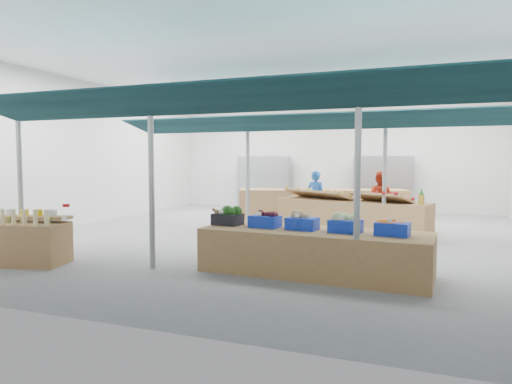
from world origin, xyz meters
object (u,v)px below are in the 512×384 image
(veg_counter, at_px, (314,252))
(fruit_counter, at_px, (351,216))
(crate_stack, at_px, (399,255))
(bottle_shelf, at_px, (20,241))
(vendor_left, at_px, (316,198))
(vendor_right, at_px, (380,200))

(veg_counter, relative_size, fruit_counter, 0.95)
(fruit_counter, height_order, crate_stack, fruit_counter)
(fruit_counter, bearing_deg, bottle_shelf, -116.83)
(veg_counter, bearing_deg, bottle_shelf, -164.11)
(bottle_shelf, height_order, fruit_counter, bottle_shelf)
(bottle_shelf, xyz_separation_m, vendor_left, (3.89, 6.80, 0.37))
(bottle_shelf, height_order, vendor_right, vendor_right)
(vendor_right, bearing_deg, vendor_left, 14.89)
(fruit_counter, relative_size, vendor_right, 2.50)
(vendor_left, distance_m, vendor_right, 1.80)
(veg_counter, height_order, vendor_left, vendor_left)
(bottle_shelf, relative_size, veg_counter, 0.49)
(fruit_counter, relative_size, crate_stack, 7.25)
(bottle_shelf, relative_size, vendor_right, 1.15)
(fruit_counter, height_order, vendor_right, vendor_right)
(fruit_counter, bearing_deg, vendor_right, 76.28)
(vendor_left, xyz_separation_m, vendor_right, (1.80, 0.00, 0.00))
(crate_stack, bearing_deg, vendor_right, 99.07)
(vendor_left, bearing_deg, crate_stack, 132.40)
(fruit_counter, distance_m, vendor_left, 1.67)
(crate_stack, bearing_deg, bottle_shelf, -164.34)
(crate_stack, height_order, vendor_right, vendor_right)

